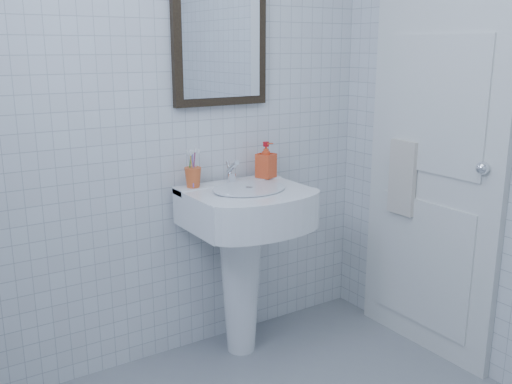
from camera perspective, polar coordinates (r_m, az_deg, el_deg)
wall_back at (r=2.72m, az=-8.43°, el=8.53°), size 2.20×0.02×2.50m
washbasin at (r=2.80m, az=-1.31°, el=-5.08°), size 0.57×0.42×0.88m
faucet at (r=2.79m, az=-2.47°, el=1.87°), size 0.05×0.10×0.12m
toothbrush_cup at (r=2.72m, az=-6.32°, el=1.47°), size 0.08×0.08×0.10m
soap_dispenser at (r=2.90m, az=1.01°, el=3.24°), size 0.11×0.11×0.18m
wall_mirror at (r=2.81m, az=-3.58°, el=14.96°), size 0.50×0.04×0.62m
bathroom_door at (r=2.90m, az=17.38°, el=3.40°), size 0.04×0.80×2.00m
towel_ring at (r=2.98m, az=14.90°, el=4.81°), size 0.01×0.18×0.18m
hand_towel at (r=3.00m, az=14.43°, el=1.39°), size 0.03×0.16×0.38m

